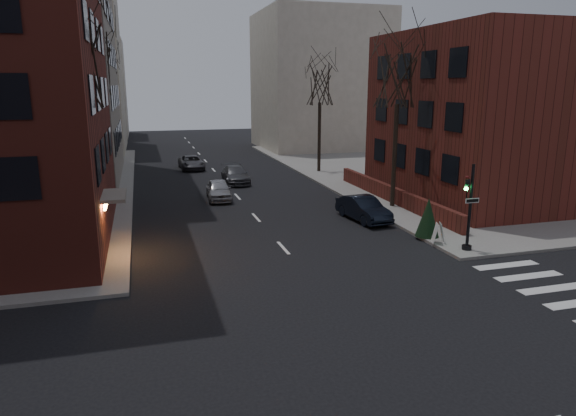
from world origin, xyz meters
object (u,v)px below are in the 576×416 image
object	(u,v)px
tree_left_b	(94,64)
sandwich_board	(438,233)
evergreen_shrub	(428,217)
traffic_signal	(468,213)
car_lane_silver	(219,190)
tree_right_b	(320,85)
tree_left_c	(107,80)
tree_right_a	(398,77)
car_lane_gray	(235,175)
parked_sedan	(363,209)
streetlamp_far	(118,121)
car_lane_far	(191,162)
tree_left_a	(73,64)
streetlamp_near	(107,142)

from	to	relation	value
tree_left_b	sandwich_board	xyz separation A→B (m)	(16.10, -15.69, -8.27)
evergreen_shrub	traffic_signal	bearing A→B (deg)	-76.71
tree_left_b	evergreen_shrub	world-z (taller)	tree_left_b
car_lane_silver	tree_right_b	bearing A→B (deg)	43.75
tree_right_b	evergreen_shrub	xyz separation A→B (m)	(-1.44, -20.57, -6.46)
tree_left_c	tree_right_a	xyz separation A→B (m)	(17.60, -22.00, 0.00)
car_lane_gray	parked_sedan	bearing A→B (deg)	-68.35
streetlamp_far	evergreen_shrub	world-z (taller)	streetlamp_far
tree_right_a	car_lane_far	xyz separation A→B (m)	(-10.67, 19.03, -7.41)
tree_right_b	sandwich_board	xyz separation A→B (m)	(-1.50, -21.69, -6.94)
tree_left_b	tree_right_b	world-z (taller)	tree_left_b
car_lane_silver	streetlamp_far	bearing A→B (deg)	114.16
tree_left_a	tree_right_b	size ratio (longest dim) A/B	1.12
tree_left_c	tree_right_b	bearing A→B (deg)	-24.44
tree_left_b	car_lane_gray	bearing A→B (deg)	18.16
sandwich_board	evergreen_shrub	size ratio (longest dim) A/B	0.50
tree_right_a	streetlamp_near	world-z (taller)	tree_right_a
tree_left_c	evergreen_shrub	distance (m)	33.55
tree_right_a	tree_right_b	size ratio (longest dim) A/B	1.06
tree_left_a	tree_right_a	world-z (taller)	tree_left_a
streetlamp_near	evergreen_shrub	distance (m)	19.07
tree_left_b	car_lane_silver	xyz separation A→B (m)	(7.44, -2.49, -8.24)
tree_right_b	sandwich_board	bearing A→B (deg)	-93.96
streetlamp_far	car_lane_silver	world-z (taller)	streetlamp_far
tree_left_a	tree_right_a	size ratio (longest dim) A/B	1.06
parked_sedan	car_lane_gray	xyz separation A→B (m)	(-4.98, 13.47, -0.03)
streetlamp_far	car_lane_far	distance (m)	8.82
tree_left_c	car_lane_gray	distance (m)	16.25
car_lane_gray	car_lane_silver	bearing A→B (deg)	-109.63
tree_right_b	car_lane_gray	bearing A→B (deg)	-160.39
sandwich_board	evergreen_shrub	world-z (taller)	evergreen_shrub
parked_sedan	car_lane_gray	size ratio (longest dim) A/B	0.92
tree_left_a	tree_left_c	xyz separation A→B (m)	(0.00, 26.00, -0.44)
tree_left_c	sandwich_board	xyz separation A→B (m)	(16.10, -29.69, -7.39)
traffic_signal	tree_right_b	xyz separation A→B (m)	(0.86, 23.01, 5.68)
traffic_signal	car_lane_gray	world-z (taller)	traffic_signal
tree_left_a	streetlamp_near	bearing A→B (deg)	85.71
traffic_signal	streetlamp_near	bearing A→B (deg)	141.13
car_lane_gray	sandwich_board	xyz separation A→B (m)	(6.50, -18.84, -0.02)
streetlamp_near	evergreen_shrub	xyz separation A→B (m)	(15.56, -10.57, -3.11)
car_lane_far	parked_sedan	bearing A→B (deg)	-72.26
streetlamp_near	sandwich_board	xyz separation A→B (m)	(15.50, -11.69, -3.59)
sandwich_board	tree_left_a	bearing A→B (deg)	-172.18
tree_left_a	evergreen_shrub	size ratio (longest dim) A/B	5.24
car_lane_silver	evergreen_shrub	distance (m)	14.91
tree_left_c	tree_right_b	size ratio (longest dim) A/B	1.06
tree_left_b	car_lane_silver	bearing A→B (deg)	-18.52
traffic_signal	tree_left_b	world-z (taller)	tree_left_b
tree_left_a	car_lane_gray	world-z (taller)	tree_left_a
traffic_signal	car_lane_gray	distance (m)	21.42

